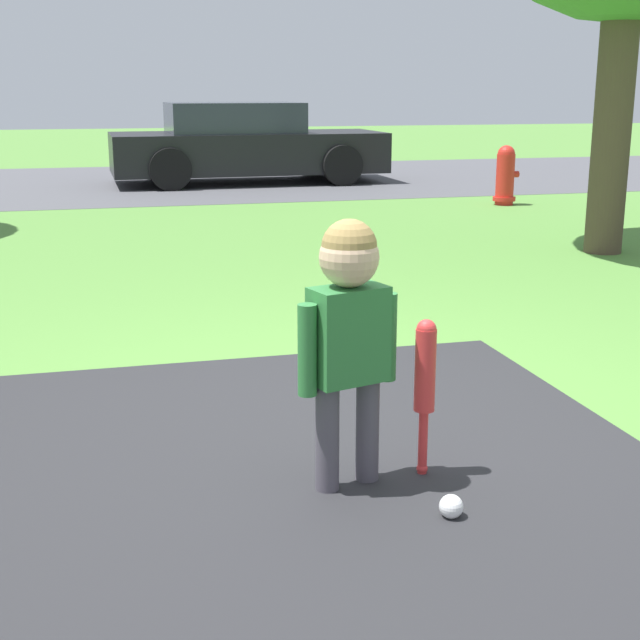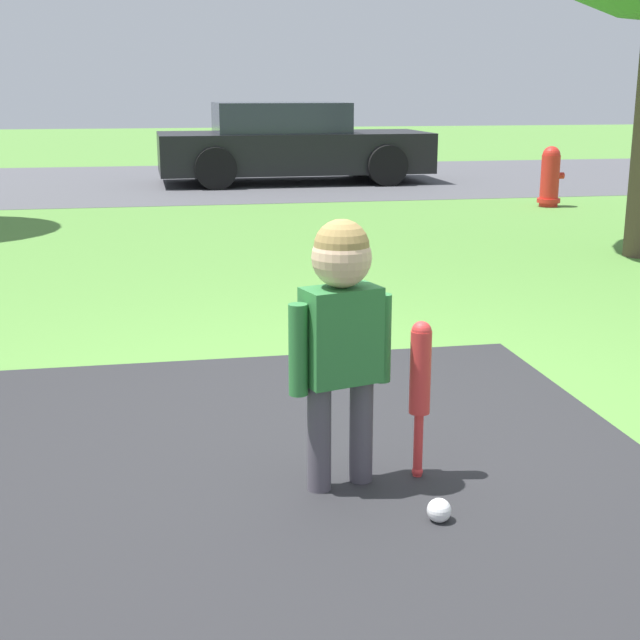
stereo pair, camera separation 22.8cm
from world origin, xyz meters
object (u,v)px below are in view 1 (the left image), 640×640
Objects in this scene: child at (349,317)px; parked_car at (245,145)px; fire_hydrant at (505,176)px; sports_ball at (451,506)px; baseball_bat at (425,376)px.

parked_car is at bearing 66.15° from child.
sports_ball is at bearing -116.97° from fire_hydrant.
fire_hydrant is (3.88, 7.63, 0.32)m from sports_ball.
fire_hydrant is at bearing 44.37° from child.
parked_car reaches higher than baseball_bat.
child reaches higher than fire_hydrant.
parked_car is (1.48, 10.75, -0.06)m from child.
baseball_bat is at bearing -97.03° from parked_car.
fire_hydrant is 0.18× the size of parked_car.
baseball_bat is (0.30, 0.02, -0.25)m from child.
child is 1.63× the size of baseball_bat.
baseball_bat is 8.23m from fire_hydrant.
parked_car is at bearing 83.70° from baseball_bat.
fire_hydrant is at bearing 63.03° from sports_ball.
baseball_bat is at bearing -117.90° from fire_hydrant.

